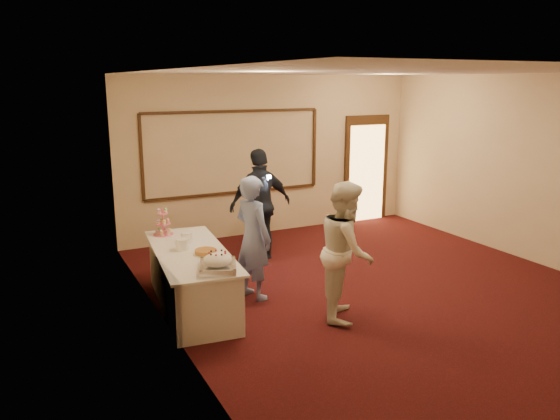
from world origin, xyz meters
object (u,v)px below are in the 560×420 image
object	(u,v)px
buffet_table	(192,279)
plate_stack_b	(187,237)
plate_stack_a	(182,244)
woman	(346,250)
cupcake_stand	(163,224)
pavlova_tray	(218,262)
guest	(260,205)
man	(253,238)
tart	(206,252)

from	to	relation	value
buffet_table	plate_stack_b	xyz separation A→B (m)	(0.07, 0.37, 0.46)
plate_stack_a	woman	world-z (taller)	woman
cupcake_stand	pavlova_tray	bearing A→B (deg)	-84.00
guest	buffet_table	bearing A→B (deg)	39.61
pavlova_tray	guest	distance (m)	2.77
cupcake_stand	woman	world-z (taller)	woman
cupcake_stand	guest	distance (m)	1.84
plate_stack_a	woman	bearing A→B (deg)	-35.08
plate_stack_a	man	world-z (taller)	man
buffet_table	pavlova_tray	size ratio (longest dim) A/B	3.69
buffet_table	cupcake_stand	world-z (taller)	cupcake_stand
plate_stack_a	guest	distance (m)	2.19
plate_stack_a	cupcake_stand	bearing A→B (deg)	92.87
plate_stack_a	plate_stack_b	bearing A→B (deg)	62.14
guest	plate_stack_a	bearing A→B (deg)	36.48
cupcake_stand	tart	size ratio (longest dim) A/B	1.32
plate_stack_b	tart	size ratio (longest dim) A/B	0.56
buffet_table	tart	world-z (taller)	tart
cupcake_stand	plate_stack_b	world-z (taller)	cupcake_stand
man	woman	distance (m)	1.33
man	guest	bearing A→B (deg)	-45.43
tart	guest	distance (m)	2.26
plate_stack_b	plate_stack_a	bearing A→B (deg)	-117.86
plate_stack_b	woman	size ratio (longest dim) A/B	0.10
pavlova_tray	buffet_table	bearing A→B (deg)	94.30
pavlova_tray	plate_stack_b	size ratio (longest dim) A/B	3.66
cupcake_stand	woman	xyz separation A→B (m)	(1.76, -2.01, -0.06)
buffet_table	guest	distance (m)	2.24
pavlova_tray	man	bearing A→B (deg)	45.38
pavlova_tray	guest	bearing A→B (deg)	55.46
plate_stack_a	guest	size ratio (longest dim) A/B	0.10
pavlova_tray	plate_stack_b	bearing A→B (deg)	89.65
guest	man	bearing A→B (deg)	60.41
guest	pavlova_tray	bearing A→B (deg)	53.65
pavlova_tray	guest	xyz separation A→B (m)	(1.57, 2.28, 0.06)
tart	woman	size ratio (longest dim) A/B	0.18
plate_stack_b	man	size ratio (longest dim) A/B	0.10
plate_stack_b	cupcake_stand	bearing A→B (deg)	109.99
plate_stack_b	tart	world-z (taller)	plate_stack_b
cupcake_stand	woman	bearing A→B (deg)	-48.85
woman	buffet_table	bearing A→B (deg)	88.68
pavlova_tray	tart	distance (m)	0.62
plate_stack_b	buffet_table	bearing A→B (deg)	-100.75
pavlova_tray	cupcake_stand	distance (m)	1.74
buffet_table	pavlova_tray	world-z (taller)	pavlova_tray
plate_stack_a	man	size ratio (longest dim) A/B	0.10
buffet_table	plate_stack_b	world-z (taller)	plate_stack_b
pavlova_tray	tart	size ratio (longest dim) A/B	2.04
cupcake_stand	plate_stack_a	bearing A→B (deg)	-87.13
pavlova_tray	woman	xyz separation A→B (m)	(1.57, -0.27, 0.00)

